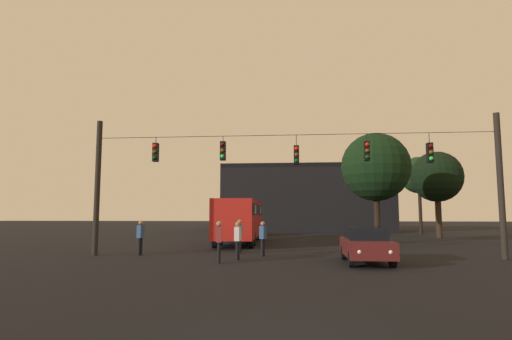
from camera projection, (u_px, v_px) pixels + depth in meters
The scene contains 14 objects.
ground_plane at pixel (292, 242), 30.53m from camera, with size 168.00×168.00×0.00m, color black.
overhead_signal_span at pixel (291, 175), 20.31m from camera, with size 19.98×0.44×6.89m.
city_bus at pixel (240, 217), 29.49m from camera, with size 2.78×11.06×3.00m.
car_near_right at pixel (366, 244), 17.70m from camera, with size 1.86×4.36×1.52m.
car_far_left at pixel (250, 227), 39.44m from camera, with size 1.85×4.36×1.52m.
pedestrian_crossing_left at pixel (219, 239), 17.69m from camera, with size 0.28×0.38×1.78m.
pedestrian_crossing_center at pixel (238, 238), 18.90m from camera, with size 0.29×0.39×1.73m.
pedestrian_crossing_right at pixel (140, 235), 21.02m from camera, with size 0.31×0.40×1.75m.
pedestrian_near_bus at pixel (263, 236), 20.54m from camera, with size 0.35×0.42×1.71m.
pedestrian_trailing at pixel (240, 234), 22.10m from camera, with size 0.36×0.42×1.78m.
corner_building at pixel (306, 199), 51.50m from camera, with size 19.64×11.50×7.78m.
tree_left_silhouette at pixel (419, 175), 42.34m from camera, with size 3.75×3.75×7.90m.
tree_behind_building at pixel (437, 177), 36.02m from camera, with size 4.39×4.39×7.50m.
tree_right_far at pixel (376, 167), 29.40m from camera, with size 4.86×4.86×7.83m.
Camera 1 is at (0.16, -6.53, 2.11)m, focal length 29.03 mm.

